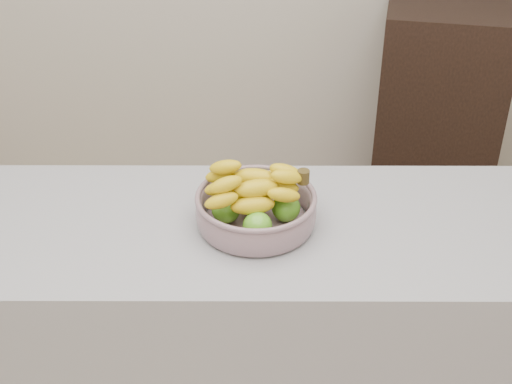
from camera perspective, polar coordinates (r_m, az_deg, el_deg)
counter at (r=2.15m, az=-2.54°, el=-12.42°), size 2.00×0.60×0.90m
cabinet at (r=3.45m, az=14.32°, el=6.27°), size 0.63×0.54×0.99m
fruit_bowl at (r=1.83m, az=-0.02°, el=-1.18°), size 0.31×0.31×0.16m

